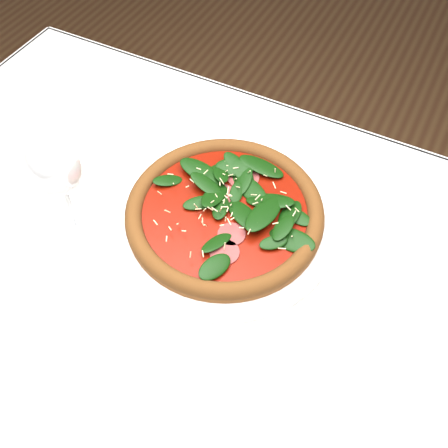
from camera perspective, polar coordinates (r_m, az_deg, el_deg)
The scene contains 5 objects.
ground at distance 1.48m, azimuth -2.52°, elevation -19.59°, with size 6.00×6.00×0.00m, color brown.
dining_table at distance 0.88m, azimuth -4.04°, elevation -7.02°, with size 1.21×0.81×0.75m.
plate at distance 0.82m, azimuth 0.07°, elevation 0.71°, with size 0.37×0.37×0.02m.
pizza at distance 0.80m, azimuth 0.07°, elevation 1.64°, with size 0.33×0.33×0.04m.
wine_glass at distance 0.76m, azimuth -18.73°, elevation 6.15°, with size 0.08×0.08×0.19m.
Camera 1 is at (0.25, -0.35, 1.41)m, focal length 40.00 mm.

